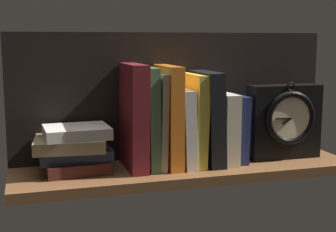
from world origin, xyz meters
TOP-DOWN VIEW (x-y plane):
  - ground_plane at (0.00, 0.00)cm, footprint 86.12×22.35cm
  - back_panel at (0.00, 10.58)cm, footprint 86.12×1.20cm
  - book_maroon_dawkins at (-12.97, 1.72)cm, footprint 4.47×16.24cm
  - book_green_romantic at (-9.37, 1.72)cm, footprint 2.71×14.94cm
  - book_tan_shortstories at (-7.01, 1.72)cm, footprint 2.17×14.82cm
  - book_orange_pandolfini at (-4.20, 1.72)cm, footprint 3.40×16.32cm
  - book_white_catcher at (-0.79, 1.72)cm, footprint 3.58×16.24cm
  - book_yellow_seinlanguage at (2.36, 1.72)cm, footprint 3.58×15.69cm
  - book_black_skeptic at (6.08, 1.72)cm, footprint 4.75×16.51cm
  - book_cream_twain at (10.28, 1.72)cm, footprint 3.88×15.55cm
  - book_navy_bierce at (13.96, 1.72)cm, footprint 3.31×12.73cm
  - framed_clock at (27.72, 0.22)cm, footprint 19.62×7.25cm
  - book_stack_side at (-27.51, 2.17)cm, footprint 18.57×15.09cm

SIDE VIEW (x-z plane):
  - ground_plane at x=0.00cm, z-range -2.50..0.00cm
  - book_stack_side at x=-27.51cm, z-range 0.18..11.28cm
  - book_navy_bierce at x=13.96cm, z-range -0.03..17.35cm
  - book_cream_twain at x=10.28cm, z-range 0.00..18.01cm
  - book_white_catcher at x=-0.79cm, z-range -0.05..19.49cm
  - framed_clock at x=27.72cm, z-range -0.27..20.37cm
  - book_yellow_seinlanguage at x=2.36cm, z-range -0.04..22.98cm
  - book_tan_shortstories at x=-7.01cm, z-range -0.02..23.36cm
  - book_black_skeptic at x=6.08cm, z-range -0.06..23.55cm
  - book_green_romantic at x=-9.37cm, z-range -0.01..24.89cm
  - book_orange_pandolfini at x=-4.20cm, z-range 0.00..25.14cm
  - book_maroon_dawkins at x=-12.97cm, z-range -0.03..25.69cm
  - back_panel at x=0.00cm, z-range 0.00..33.32cm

